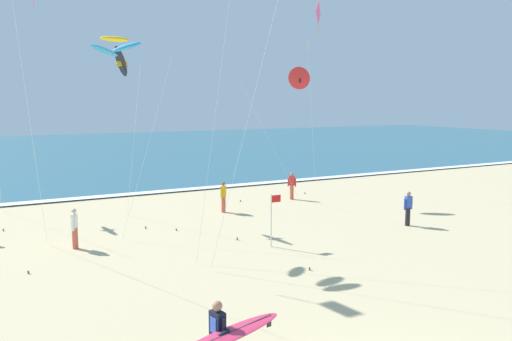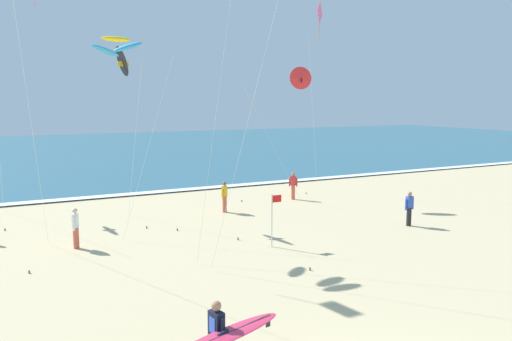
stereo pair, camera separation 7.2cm
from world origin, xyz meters
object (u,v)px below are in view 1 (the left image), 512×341
(kite_arc_golden_near, at_px, (115,46))
(bystander_yellow_top, at_px, (223,197))
(surfer_lead, at_px, (223,335))
(bystander_red_top, at_px, (292,186))
(kite_diamond_rose_far, at_px, (318,17))
(kite_delta_scarlet_outer, at_px, (299,78))
(kite_delta_charcoal_extra, at_px, (122,61))
(lifeguard_flag, at_px, (272,215))
(bystander_blue_top, at_px, (408,208))
(bystander_white_top, at_px, (75,228))

(kite_arc_golden_near, relative_size, bystander_yellow_top, 5.12)
(surfer_lead, bearing_deg, bystander_red_top, 54.64)
(kite_diamond_rose_far, xyz_separation_m, kite_delta_scarlet_outer, (-3.47, -3.38, -4.08))
(kite_diamond_rose_far, xyz_separation_m, kite_delta_charcoal_extra, (-13.31, -3.15, -3.47))
(kite_diamond_rose_far, distance_m, bystander_yellow_top, 14.17)
(kite_diamond_rose_far, height_order, lifeguard_flag, kite_diamond_rose_far)
(kite_diamond_rose_far, bearing_deg, kite_delta_charcoal_extra, -166.70)
(kite_arc_golden_near, relative_size, kite_delta_scarlet_outer, 1.07)
(bystander_blue_top, height_order, bystander_yellow_top, same)
(bystander_yellow_top, distance_m, lifeguard_flag, 6.60)
(kite_delta_charcoal_extra, distance_m, bystander_white_top, 8.78)
(kite_arc_golden_near, distance_m, kite_delta_charcoal_extra, 4.73)
(kite_arc_golden_near, xyz_separation_m, lifeguard_flag, (5.08, -3.40, -6.52))
(kite_diamond_rose_far, bearing_deg, surfer_lead, -128.27)
(surfer_lead, height_order, bystander_white_top, surfer_lead)
(kite_diamond_rose_far, bearing_deg, bystander_white_top, -154.45)
(kite_diamond_rose_far, distance_m, bystander_red_top, 11.35)
(kite_arc_golden_near, bearing_deg, kite_delta_scarlet_outer, 21.25)
(kite_delta_charcoal_extra, distance_m, bystander_yellow_top, 8.28)
(kite_diamond_rose_far, bearing_deg, bystander_yellow_top, -152.39)
(kite_arc_golden_near, bearing_deg, surfer_lead, -92.75)
(surfer_lead, distance_m, kite_diamond_rose_far, 26.37)
(kite_arc_golden_near, xyz_separation_m, kite_diamond_rose_far, (14.57, 7.70, 3.23))
(kite_delta_charcoal_extra, bearing_deg, bystander_blue_top, -35.65)
(kite_arc_golden_near, height_order, lifeguard_flag, kite_arc_golden_near)
(bystander_red_top, bearing_deg, kite_arc_golden_near, -157.42)
(bystander_blue_top, relative_size, lifeguard_flag, 0.76)
(kite_arc_golden_near, height_order, bystander_white_top, kite_arc_golden_near)
(kite_delta_scarlet_outer, relative_size, bystander_red_top, 4.78)
(bystander_yellow_top, bearing_deg, kite_delta_scarlet_outer, 12.65)
(surfer_lead, distance_m, bystander_red_top, 19.56)
(kite_delta_charcoal_extra, distance_m, bystander_blue_top, 15.09)
(bystander_blue_top, bearing_deg, kite_delta_charcoal_extra, 144.35)
(surfer_lead, bearing_deg, bystander_yellow_top, 66.32)
(kite_delta_scarlet_outer, bearing_deg, kite_delta_charcoal_extra, 178.64)
(bystander_blue_top, xyz_separation_m, bystander_yellow_top, (-6.38, 6.46, 0.00))
(kite_arc_golden_near, distance_m, bystander_yellow_top, 9.63)
(bystander_yellow_top, bearing_deg, kite_arc_golden_near, -151.81)
(bystander_blue_top, bearing_deg, bystander_white_top, 167.30)
(surfer_lead, height_order, kite_delta_scarlet_outer, kite_delta_scarlet_outer)
(kite_arc_golden_near, bearing_deg, lifeguard_flag, -33.77)
(kite_arc_golden_near, distance_m, kite_diamond_rose_far, 16.79)
(surfer_lead, relative_size, bystander_red_top, 1.62)
(bystander_blue_top, xyz_separation_m, bystander_white_top, (-14.08, 3.17, 0.00))
(lifeguard_flag, bearing_deg, bystander_white_top, 154.86)
(kite_delta_scarlet_outer, xyz_separation_m, lifeguard_flag, (-6.01, -7.71, -5.67))
(kite_arc_golden_near, bearing_deg, bystander_yellow_top, 28.19)
(bystander_white_top, bearing_deg, lifeguard_flag, -25.14)
(surfer_lead, relative_size, kite_diamond_rose_far, 0.21)
(surfer_lead, height_order, kite_arc_golden_near, kite_arc_golden_near)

